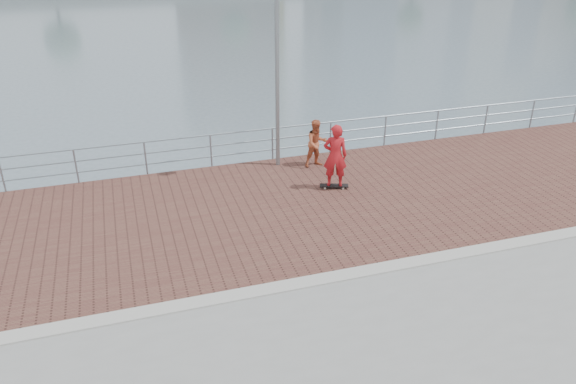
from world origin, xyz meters
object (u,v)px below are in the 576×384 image
object	(u,v)px
guardrail	(242,144)
skateboarder	(335,156)
street_lamp	(281,20)
bystander	(317,143)

from	to	relation	value
guardrail	skateboarder	xyz separation A→B (m)	(2.17, -2.69, 0.37)
street_lamp	bystander	distance (m)	4.06
guardrail	skateboarder	world-z (taller)	skateboarder
guardrail	bystander	xyz separation A→B (m)	(2.22, -0.98, 0.11)
guardrail	skateboarder	distance (m)	3.47
bystander	guardrail	bearing A→B (deg)	150.04
street_lamp	skateboarder	world-z (taller)	street_lamp
guardrail	bystander	world-z (taller)	bystander
skateboarder	bystander	distance (m)	1.73
bystander	skateboarder	bearing A→B (deg)	-98.17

